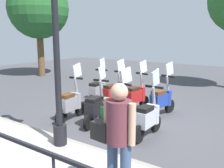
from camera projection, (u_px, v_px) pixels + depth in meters
ground_plane at (123, 118)px, 7.00m from camera, size 28.00×28.00×0.00m
promenade_walkway at (29, 163)px, 4.43m from camera, size 2.20×20.00×0.15m
lamp_post_near at (56, 50)px, 4.64m from camera, size 0.26×0.90×4.27m
pedestrian_with_bag at (118, 134)px, 3.15m from camera, size 0.35×0.65×1.59m
tree_large at (38, 9)px, 13.51m from camera, size 3.28×3.28×5.36m
scooter_near_0 at (148, 117)px, 5.64m from camera, size 1.23×0.44×1.54m
scooter_near_1 at (116, 112)px, 6.03m from camera, size 1.21×0.52×1.54m
scooter_near_2 at (96, 107)px, 6.43m from camera, size 1.23×0.46×1.54m
scooter_near_3 at (70, 103)px, 6.81m from camera, size 1.23×0.44×1.54m
scooter_far_0 at (161, 99)px, 7.18m from camera, size 1.22×0.50×1.54m
scooter_far_1 at (136, 95)px, 7.64m from camera, size 1.22×0.48×1.54m
scooter_far_2 at (114, 93)px, 7.99m from camera, size 1.23×0.47×1.54m
scooter_far_3 at (98, 90)px, 8.38m from camera, size 1.23×0.44×1.54m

